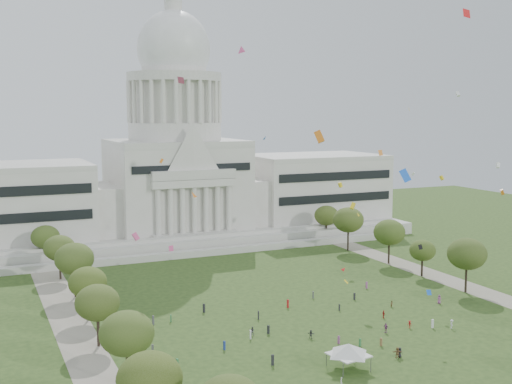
# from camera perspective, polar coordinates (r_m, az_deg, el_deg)

# --- Properties ---
(ground) EXTENTS (400.00, 400.00, 0.00)m
(ground) POSITION_cam_1_polar(r_m,az_deg,el_deg) (128.59, 8.42, -13.00)
(ground) COLOR #294219
(ground) RESTS_ON ground
(capitol) EXTENTS (160.00, 64.50, 91.30)m
(capitol) POSITION_cam_1_polar(r_m,az_deg,el_deg) (225.89, -7.12, 1.55)
(capitol) COLOR #B9B7AC
(capitol) RESTS_ON ground
(path_left) EXTENTS (8.00, 160.00, 0.04)m
(path_left) POSITION_cam_1_polar(r_m,az_deg,el_deg) (139.80, -15.98, -11.53)
(path_left) COLOR gray
(path_left) RESTS_ON ground
(path_right) EXTENTS (8.00, 160.00, 0.04)m
(path_right) POSITION_cam_1_polar(r_m,az_deg,el_deg) (179.20, 16.32, -7.39)
(path_right) COLOR gray
(path_right) RESTS_ON ground
(row_tree_l_0) EXTENTS (8.85, 8.85, 12.59)m
(row_tree_l_0) POSITION_cam_1_polar(r_m,az_deg,el_deg) (89.55, -9.45, -16.08)
(row_tree_l_0) COLOR black
(row_tree_l_0) RESTS_ON ground
(row_tree_l_1) EXTENTS (8.86, 8.86, 12.59)m
(row_tree_l_1) POSITION_cam_1_polar(r_m,az_deg,el_deg) (106.80, -11.42, -12.23)
(row_tree_l_1) COLOR black
(row_tree_l_1) RESTS_ON ground
(row_tree_l_2) EXTENTS (8.42, 8.42, 11.97)m
(row_tree_l_2) POSITION_cam_1_polar(r_m,az_deg,el_deg) (125.71, -13.92, -9.53)
(row_tree_l_2) COLOR black
(row_tree_l_2) RESTS_ON ground
(row_tree_r_2) EXTENTS (9.55, 9.55, 13.58)m
(row_tree_r_2) POSITION_cam_1_polar(r_m,az_deg,el_deg) (165.39, 18.25, -5.25)
(row_tree_r_2) COLOR black
(row_tree_r_2) RESTS_ON ground
(row_tree_l_3) EXTENTS (8.12, 8.12, 11.55)m
(row_tree_l_3) POSITION_cam_1_polar(r_m,az_deg,el_deg) (141.73, -14.74, -7.77)
(row_tree_l_3) COLOR black
(row_tree_l_3) RESTS_ON ground
(row_tree_r_3) EXTENTS (7.01, 7.01, 9.98)m
(row_tree_r_3) POSITION_cam_1_polar(r_m,az_deg,el_deg) (178.70, 14.59, -5.05)
(row_tree_r_3) COLOR black
(row_tree_r_3) RESTS_ON ground
(row_tree_l_4) EXTENTS (9.29, 9.29, 13.21)m
(row_tree_l_4) POSITION_cam_1_polar(r_m,az_deg,el_deg) (159.24, -15.85, -5.73)
(row_tree_l_4) COLOR black
(row_tree_l_4) RESTS_ON ground
(row_tree_r_4) EXTENTS (9.19, 9.19, 13.06)m
(row_tree_r_4) POSITION_cam_1_polar(r_m,az_deg,el_deg) (190.60, 11.77, -3.54)
(row_tree_r_4) COLOR black
(row_tree_r_4) RESTS_ON ground
(row_tree_l_5) EXTENTS (8.33, 8.33, 11.85)m
(row_tree_l_5) POSITION_cam_1_polar(r_m,az_deg,el_deg) (177.33, -17.08, -4.79)
(row_tree_l_5) COLOR black
(row_tree_l_5) RESTS_ON ground
(row_tree_r_5) EXTENTS (9.82, 9.82, 13.96)m
(row_tree_r_5) POSITION_cam_1_polar(r_m,az_deg,el_deg) (206.20, 8.21, -2.47)
(row_tree_r_5) COLOR black
(row_tree_r_5) RESTS_ON ground
(row_tree_l_6) EXTENTS (8.19, 8.19, 11.64)m
(row_tree_l_6) POSITION_cam_1_polar(r_m,az_deg,el_deg) (194.88, -18.22, -3.82)
(row_tree_l_6) COLOR black
(row_tree_l_6) RESTS_ON ground
(row_tree_r_6) EXTENTS (8.42, 8.42, 11.97)m
(row_tree_r_6) POSITION_cam_1_polar(r_m,az_deg,el_deg) (222.81, 6.28, -2.09)
(row_tree_r_6) COLOR black
(row_tree_r_6) RESTS_ON ground
(event_tent) EXTENTS (9.45, 9.45, 4.63)m
(event_tent) POSITION_cam_1_polar(r_m,az_deg,el_deg) (114.59, 8.23, -13.64)
(event_tent) COLOR #4C4C4C
(event_tent) RESTS_ON ground
(person_0) EXTENTS (1.18, 1.01, 2.04)m
(person_0) POSITION_cam_1_polar(r_m,az_deg,el_deg) (156.22, 15.98, -9.15)
(person_0) COLOR #994C8C
(person_0) RESTS_ON ground
(person_2) EXTENTS (0.87, 0.73, 1.54)m
(person_2) POSITION_cam_1_polar(r_m,az_deg,el_deg) (150.91, 11.99, -9.71)
(person_2) COLOR olive
(person_2) RESTS_ON ground
(person_3) EXTENTS (0.91, 1.13, 1.55)m
(person_3) POSITION_cam_1_polar(r_m,az_deg,el_deg) (137.97, 13.49, -11.37)
(person_3) COLOR #B21E1E
(person_3) RESTS_ON ground
(person_4) EXTENTS (1.08, 1.34, 2.01)m
(person_4) POSITION_cam_1_polar(r_m,az_deg,el_deg) (134.15, 11.46, -11.75)
(person_4) COLOR #994C8C
(person_4) RESTS_ON ground
(person_5) EXTENTS (1.53, 1.57, 1.69)m
(person_5) POSITION_cam_1_polar(r_m,az_deg,el_deg) (129.01, 4.90, -12.48)
(person_5) COLOR #4C4C51
(person_5) RESTS_ON ground
(person_6) EXTENTS (0.89, 1.04, 1.81)m
(person_6) POSITION_cam_1_polar(r_m,az_deg,el_deg) (122.28, 12.68, -13.73)
(person_6) COLOR #26262B
(person_6) RESTS_ON ground
(person_7) EXTENTS (0.63, 0.66, 1.46)m
(person_7) POSITION_cam_1_polar(r_m,az_deg,el_deg) (109.03, 7.58, -16.37)
(person_7) COLOR silver
(person_7) RESTS_ON ground
(person_8) EXTENTS (0.97, 0.89, 1.71)m
(person_8) POSITION_cam_1_polar(r_m,az_deg,el_deg) (130.39, -0.34, -12.23)
(person_8) COLOR #4C4C51
(person_8) RESTS_ON ground
(person_9) EXTENTS (1.03, 1.38, 1.91)m
(person_9) POSITION_cam_1_polar(r_m,az_deg,el_deg) (139.79, 17.00, -11.16)
(person_9) COLOR silver
(person_9) RESTS_ON ground
(person_10) EXTENTS (0.58, 1.03, 1.74)m
(person_10) POSITION_cam_1_polar(r_m,az_deg,el_deg) (142.93, 11.28, -10.61)
(person_10) COLOR #B21E1E
(person_10) RESTS_ON ground
(person_11) EXTENTS (1.95, 1.34, 1.95)m
(person_11) POSITION_cam_1_polar(r_m,az_deg,el_deg) (121.82, 12.45, -13.77)
(person_11) COLOR olive
(person_11) RESTS_ON ground
(distant_crowd) EXTENTS (66.25, 35.11, 1.94)m
(distant_crowd) POSITION_cam_1_polar(r_m,az_deg,el_deg) (133.82, 0.36, -11.71)
(distant_crowd) COLOR #994C8C
(distant_crowd) RESTS_ON ground
(kite_swarm) EXTENTS (78.74, 92.38, 63.68)m
(kite_swarm) POSITION_cam_1_polar(r_m,az_deg,el_deg) (129.70, 6.63, -0.02)
(kite_swarm) COLOR white
(kite_swarm) RESTS_ON ground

